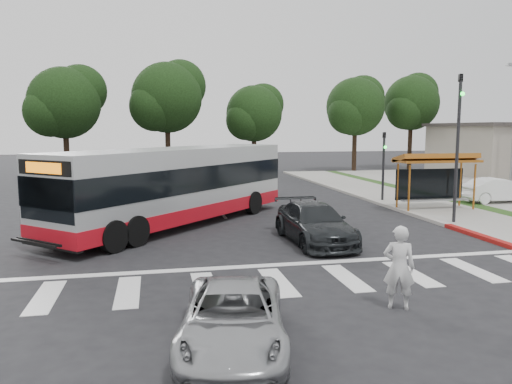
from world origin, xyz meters
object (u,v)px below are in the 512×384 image
object	(u,v)px
pedestrian	(399,267)
dark_sedan	(314,223)
silver_suv_south	(233,318)
transit_bus	(177,187)

from	to	relation	value
pedestrian	dark_sedan	xyz separation A→B (m)	(0.24, 6.93, -0.27)
dark_sedan	silver_suv_south	distance (m)	9.32
transit_bus	dark_sedan	size ratio (longest dim) A/B	2.61
transit_bus	pedestrian	world-z (taller)	transit_bus
dark_sedan	silver_suv_south	xyz separation A→B (m)	(-4.35, -8.24, -0.13)
dark_sedan	transit_bus	bearing A→B (deg)	135.66
transit_bus	dark_sedan	bearing A→B (deg)	0.11
dark_sedan	silver_suv_south	bearing A→B (deg)	-119.47
dark_sedan	silver_suv_south	size ratio (longest dim) A/B	1.17
transit_bus	pedestrian	bearing A→B (deg)	-25.32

